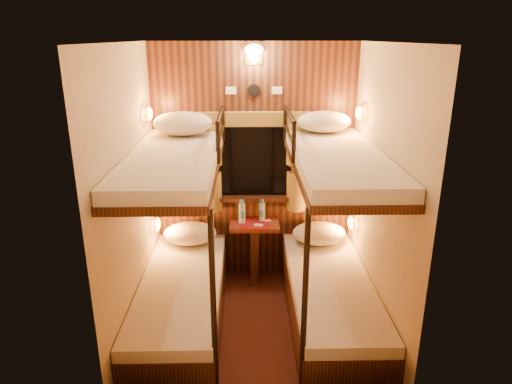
{
  "coord_description": "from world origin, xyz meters",
  "views": [
    {
      "loc": [
        -0.08,
        -3.42,
        2.44
      ],
      "look_at": [
        0.0,
        0.15,
        1.22
      ],
      "focal_mm": 32.0,
      "sensor_mm": 36.0,
      "label": 1
    }
  ],
  "objects_px": {
    "table": "(254,244)",
    "bottle_left": "(242,213)",
    "bunk_left": "(180,269)",
    "bunk_right": "(331,267)",
    "bottle_right": "(262,212)"
  },
  "relations": [
    {
      "from": "table",
      "to": "bottle_left",
      "type": "distance_m",
      "value": 0.36
    },
    {
      "from": "bunk_left",
      "to": "bunk_right",
      "type": "height_order",
      "value": "same"
    },
    {
      "from": "bunk_left",
      "to": "bottle_left",
      "type": "distance_m",
      "value": 0.96
    },
    {
      "from": "bunk_right",
      "to": "bottle_right",
      "type": "height_order",
      "value": "bunk_right"
    },
    {
      "from": "bunk_right",
      "to": "table",
      "type": "distance_m",
      "value": 1.02
    },
    {
      "from": "bunk_right",
      "to": "bottle_right",
      "type": "bearing_deg",
      "value": 124.35
    },
    {
      "from": "bunk_right",
      "to": "bottle_left",
      "type": "xyz_separation_m",
      "value": [
        -0.77,
        0.78,
        0.2
      ]
    },
    {
      "from": "bottle_left",
      "to": "bottle_right",
      "type": "bearing_deg",
      "value": 14.0
    },
    {
      "from": "bunk_right",
      "to": "bottle_right",
      "type": "xyz_separation_m",
      "value": [
        -0.57,
        0.83,
        0.19
      ]
    },
    {
      "from": "bottle_left",
      "to": "bottle_right",
      "type": "relative_size",
      "value": 1.07
    },
    {
      "from": "table",
      "to": "bottle_right",
      "type": "relative_size",
      "value": 2.84
    },
    {
      "from": "bottle_right",
      "to": "bottle_left",
      "type": "bearing_deg",
      "value": -166.0
    },
    {
      "from": "table",
      "to": "bottle_right",
      "type": "height_order",
      "value": "bottle_right"
    },
    {
      "from": "table",
      "to": "bottle_left",
      "type": "relative_size",
      "value": 2.65
    },
    {
      "from": "bunk_left",
      "to": "bottle_left",
      "type": "height_order",
      "value": "bunk_left"
    }
  ]
}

